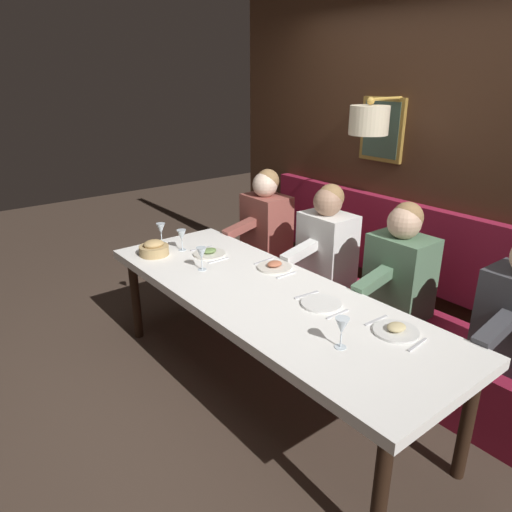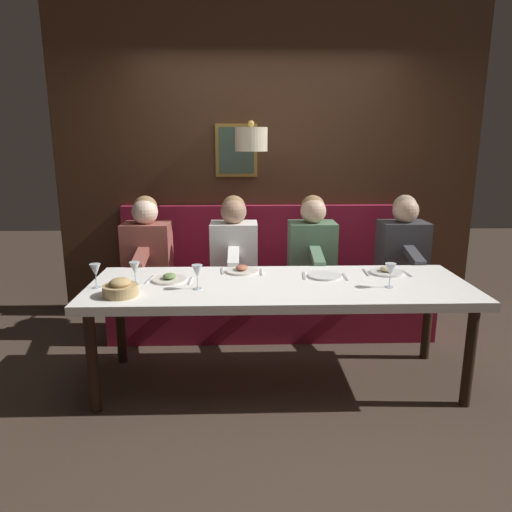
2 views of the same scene
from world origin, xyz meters
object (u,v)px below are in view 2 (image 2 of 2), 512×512
object	(u,v)px
diner_far	(147,246)
wine_glass_2	(135,269)
diner_near	(312,245)
wine_glass_1	(390,270)
diner_middle	(234,245)
diner_nearest	(403,244)
wine_glass_3	(197,272)
bread_bowl	(120,288)
dining_table	(279,292)
wine_glass_0	(95,271)

from	to	relation	value
diner_far	wine_glass_2	distance (m)	0.92
diner_near	wine_glass_1	size ratio (longest dim) A/B	4.82
diner_middle	diner_nearest	bearing A→B (deg)	-90.00
diner_nearest	wine_glass_1	size ratio (longest dim) A/B	4.82
diner_nearest	wine_glass_3	world-z (taller)	diner_nearest
diner_near	wine_glass_2	size ratio (longest dim) A/B	4.82
wine_glass_3	bread_bowl	xyz separation A→B (m)	(-0.12, 0.47, -0.07)
diner_middle	diner_far	world-z (taller)	same
wine_glass_1	wine_glass_3	size ratio (longest dim) A/B	1.00
dining_table	diner_middle	size ratio (longest dim) A/B	3.28
diner_middle	wine_glass_3	xyz separation A→B (m)	(-1.00, 0.22, 0.04)
diner_nearest	wine_glass_3	size ratio (longest dim) A/B	4.82
diner_far	wine_glass_2	size ratio (longest dim) A/B	4.82
dining_table	diner_near	distance (m)	0.96
diner_middle	wine_glass_0	world-z (taller)	diner_middle
dining_table	wine_glass_3	bearing A→B (deg)	102.08
bread_bowl	diner_nearest	bearing A→B (deg)	-62.57
diner_near	wine_glass_3	bearing A→B (deg)	138.02
diner_far	bread_bowl	world-z (taller)	diner_far
wine_glass_2	bread_bowl	xyz separation A→B (m)	(-0.21, 0.05, -0.07)
bread_bowl	diner_far	bearing A→B (deg)	2.50
diner_nearest	bread_bowl	distance (m)	2.44
wine_glass_0	wine_glass_2	distance (m)	0.25
wine_glass_1	bread_bowl	bearing A→B (deg)	94.13
diner_middle	wine_glass_1	world-z (taller)	diner_middle
dining_table	wine_glass_1	bearing A→B (deg)	-99.03
diner_far	bread_bowl	distance (m)	1.12
bread_bowl	dining_table	bearing A→B (deg)	-76.72
diner_nearest	wine_glass_1	bearing A→B (deg)	157.17
bread_bowl	wine_glass_2	bearing A→B (deg)	-12.65
dining_table	diner_far	size ratio (longest dim) A/B	3.28
wine_glass_0	diner_middle	bearing A→B (deg)	-43.18
dining_table	diner_nearest	world-z (taller)	diner_nearest
dining_table	wine_glass_2	size ratio (longest dim) A/B	15.82
diner_near	bread_bowl	size ratio (longest dim) A/B	3.60
wine_glass_0	diner_near	bearing A→B (deg)	-58.73
wine_glass_1	diner_middle	bearing A→B (deg)	46.45
wine_glass_3	diner_nearest	bearing A→B (deg)	-59.43
dining_table	wine_glass_0	size ratio (longest dim) A/B	15.82
diner_middle	wine_glass_0	xyz separation A→B (m)	(-0.95, 0.90, 0.04)
wine_glass_1	bread_bowl	world-z (taller)	wine_glass_1
diner_middle	bread_bowl	xyz separation A→B (m)	(-1.12, 0.70, -0.03)
diner_near	wine_glass_2	world-z (taller)	diner_near
dining_table	diner_nearest	bearing A→B (deg)	-52.34
diner_middle	wine_glass_0	distance (m)	1.31
wine_glass_0	wine_glass_2	size ratio (longest dim) A/B	1.00
dining_table	diner_near	world-z (taller)	diner_near
diner_far	diner_middle	bearing A→B (deg)	-90.00
diner_nearest	wine_glass_2	world-z (taller)	diner_nearest
diner_nearest	diner_middle	xyz separation A→B (m)	(0.00, 1.47, 0.00)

